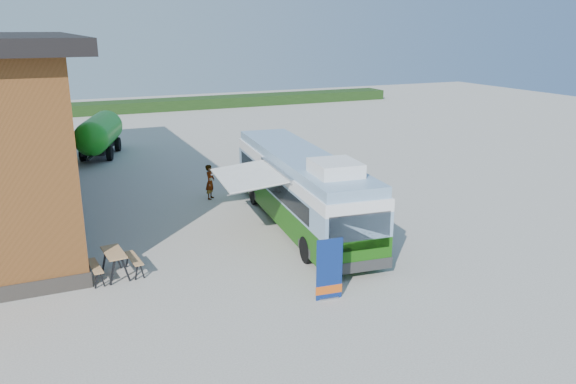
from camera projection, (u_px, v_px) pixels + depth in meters
name	position (u px, v px, depth m)	size (l,w,h in m)	color
ground	(283.00, 254.00, 19.98)	(100.00, 100.00, 0.00)	#BCB7AD
hedge	(206.00, 102.00, 56.29)	(40.00, 3.00, 1.00)	#264419
bus	(301.00, 186.00, 22.50)	(3.47, 11.42, 3.45)	#1E6811
awning	(253.00, 172.00, 21.16)	(2.67, 3.92, 0.49)	white
banner	(329.00, 275.00, 16.49)	(0.83, 0.24, 1.91)	navy
picnic_table	(114.00, 258.00, 18.01)	(1.67, 1.51, 0.87)	tan
person_a	(210.00, 182.00, 26.22)	(0.60, 0.39, 1.64)	#999999
person_b	(258.00, 178.00, 26.17)	(0.97, 0.75, 1.99)	#999999
slurry_tanker	(99.00, 133.00, 34.82)	(3.39, 6.62, 2.54)	#1D9D1C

